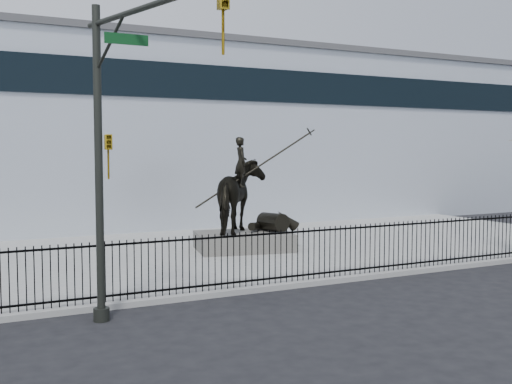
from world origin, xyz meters
name	(u,v)px	position (x,y,z in m)	size (l,w,h in m)	color
ground	(361,291)	(0.00, 0.00, 0.00)	(120.00, 120.00, 0.00)	black
plaza	(250,250)	(0.00, 7.00, 0.07)	(30.00, 12.00, 0.15)	gray
building	(151,139)	(0.00, 20.00, 4.50)	(44.00, 14.00, 9.00)	white
picket_fence	(336,251)	(0.00, 1.25, 0.90)	(22.10, 0.10, 1.50)	black
statue_plinth	(244,241)	(-0.40, 6.72, 0.47)	(3.43, 2.36, 0.64)	#53514C
equestrian_statue	(246,197)	(-0.34, 6.70, 2.14)	(4.32, 3.11, 3.72)	black
traffic_signal_left	(118,141)	(-6.75, -0.62, 4.03)	(1.52, 4.84, 7.00)	black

